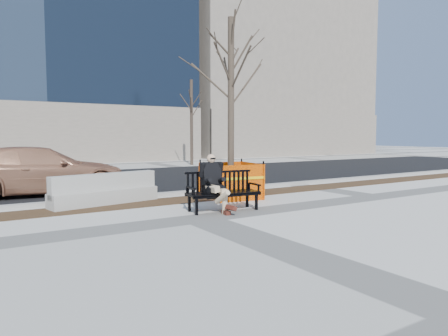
% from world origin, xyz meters
% --- Properties ---
extents(ground, '(120.00, 120.00, 0.00)m').
position_xyz_m(ground, '(0.00, 0.00, 0.00)').
color(ground, beige).
rests_on(ground, ground).
extents(mulch_strip, '(40.00, 1.20, 0.02)m').
position_xyz_m(mulch_strip, '(0.00, 2.60, 0.00)').
color(mulch_strip, '#47301C').
rests_on(mulch_strip, ground).
extents(asphalt_street, '(60.00, 10.40, 0.01)m').
position_xyz_m(asphalt_street, '(0.00, 8.80, 0.00)').
color(asphalt_street, black).
rests_on(asphalt_street, ground).
extents(curb, '(60.00, 0.25, 0.12)m').
position_xyz_m(curb, '(0.00, 3.55, 0.06)').
color(curb, '#9E9B93').
rests_on(curb, ground).
extents(building_right, '(20.00, 12.00, 25.00)m').
position_xyz_m(building_right, '(22.00, 26.00, 12.50)').
color(building_right, gray).
rests_on(building_right, ground).
extents(bench, '(1.94, 0.89, 1.00)m').
position_xyz_m(bench, '(0.98, 0.53, 0.00)').
color(bench, black).
rests_on(bench, ground).
extents(seated_man, '(0.73, 1.09, 1.43)m').
position_xyz_m(seated_man, '(0.73, 0.61, 0.00)').
color(seated_man, black).
rests_on(seated_man, ground).
extents(tree_fence, '(2.59, 2.59, 5.72)m').
position_xyz_m(tree_fence, '(2.28, 2.17, 0.00)').
color(tree_fence, '#F96401').
rests_on(tree_fence, ground).
extents(sedan, '(5.47, 2.62, 1.54)m').
position_xyz_m(sedan, '(-2.45, 5.98, 0.00)').
color(sedan, '#A76F52').
rests_on(sedan, ground).
extents(jersey_barrier_left, '(3.06, 1.16, 0.86)m').
position_xyz_m(jersey_barrier_left, '(-1.26, 3.07, 0.00)').
color(jersey_barrier_left, '#A9A79E').
rests_on(jersey_barrier_left, ground).
extents(far_tree_right, '(2.52, 2.52, 5.83)m').
position_xyz_m(far_tree_right, '(7.72, 15.09, 0.00)').
color(far_tree_right, '#43352B').
rests_on(far_tree_right, ground).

